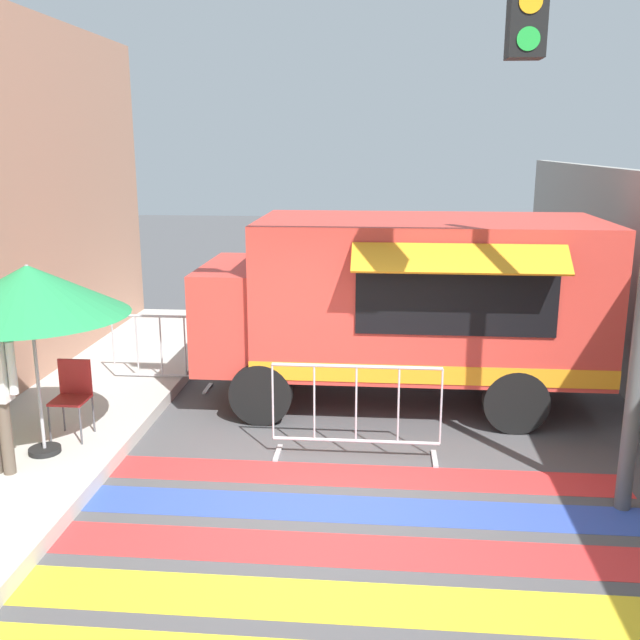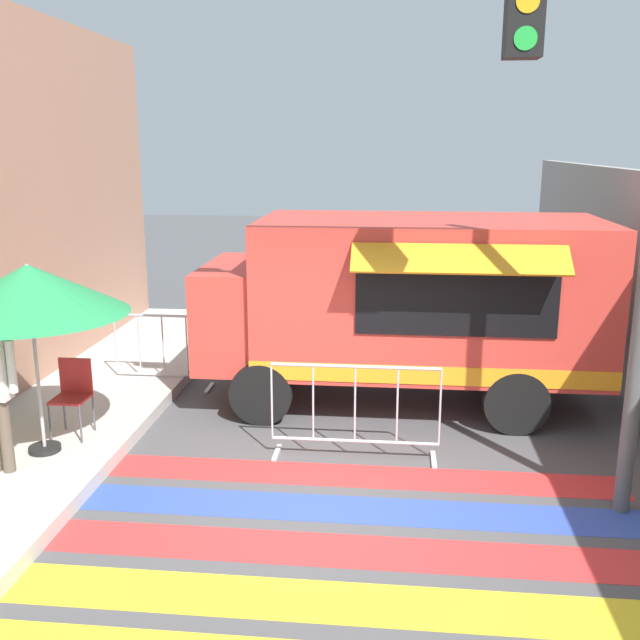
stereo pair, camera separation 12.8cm
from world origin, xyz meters
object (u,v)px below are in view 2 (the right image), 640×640
Objects in this scene: food_truck at (398,298)px; folding_chair at (73,390)px; barricade_front at (355,412)px; barricade_side at (163,353)px; patio_umbrella at (29,290)px; traffic_signal_pole at (580,111)px.

food_truck reaches higher than folding_chair.
barricade_front is 1.33× the size of barricade_side.
patio_umbrella is 3.19m from barricade_side.
food_truck is 2.76× the size of barricade_front.
barricade_side is (0.53, 2.76, -1.51)m from patio_umbrella.
patio_umbrella is 3.89m from barricade_front.
patio_umbrella is at bearing 175.66° from traffic_signal_pole.
patio_umbrella is (-5.58, 0.42, -1.83)m from traffic_signal_pole.
food_truck reaches higher than patio_umbrella.
barricade_side is (-3.50, 0.19, -0.97)m from food_truck.
traffic_signal_pole reaches higher than food_truck.
barricade_side is (0.39, 2.22, -0.18)m from folding_chair.
folding_chair is 0.62× the size of barricade_side.
patio_umbrella is at bearing -100.90° from barricade_side.
folding_chair is at bearing -152.50° from food_truck.
traffic_signal_pole is 6.37m from folding_chair.
folding_chair is at bearing 75.71° from patio_umbrella.
traffic_signal_pole reaches higher than patio_umbrella.
folding_chair is (0.14, 0.54, -1.33)m from patio_umbrella.
food_truck is at bearing 117.36° from traffic_signal_pole.
food_truck is 2.52× the size of patio_umbrella.
folding_chair is 0.47× the size of barricade_front.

